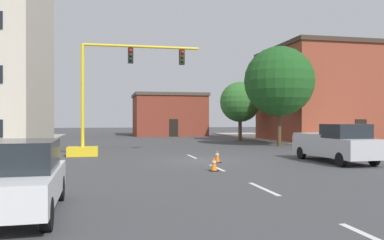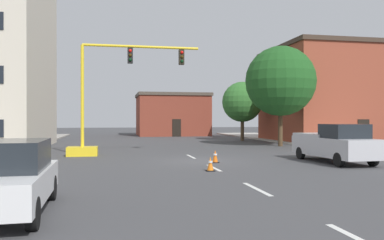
{
  "view_description": "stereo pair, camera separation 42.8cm",
  "coord_description": "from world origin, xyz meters",
  "px_view_note": "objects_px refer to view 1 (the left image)",
  "views": [
    {
      "loc": [
        -4.91,
        -20.35,
        2.26
      ],
      "look_at": [
        0.69,
        5.61,
        2.17
      ],
      "focal_mm": 36.76,
      "sensor_mm": 36.0,
      "label": 1
    },
    {
      "loc": [
        -4.49,
        -20.43,
        2.26
      ],
      "look_at": [
        0.69,
        5.61,
        2.17
      ],
      "focal_mm": 36.76,
      "sensor_mm": 36.0,
      "label": 2
    }
  ],
  "objects_px": {
    "pickup_truck_silver": "(336,143)",
    "traffic_cone_roadside_b": "(214,164)",
    "traffic_signal_gantry": "(99,120)",
    "tree_right_far": "(240,102)",
    "tree_right_mid": "(279,81)",
    "traffic_cone_roadside_a": "(217,156)",
    "sedan_white_near_left": "(17,177)"
  },
  "relations": [
    {
      "from": "pickup_truck_silver",
      "to": "traffic_cone_roadside_b",
      "type": "height_order",
      "value": "pickup_truck_silver"
    },
    {
      "from": "traffic_signal_gantry",
      "to": "tree_right_far",
      "type": "relative_size",
      "value": 1.33
    },
    {
      "from": "tree_right_mid",
      "to": "traffic_cone_roadside_a",
      "type": "relative_size",
      "value": 12.38
    },
    {
      "from": "traffic_signal_gantry",
      "to": "traffic_cone_roadside_b",
      "type": "bearing_deg",
      "value": -59.07
    },
    {
      "from": "traffic_signal_gantry",
      "to": "tree_right_far",
      "type": "distance_m",
      "value": 19.66
    },
    {
      "from": "tree_right_mid",
      "to": "traffic_cone_roadside_a",
      "type": "xyz_separation_m",
      "value": [
        -8.26,
        -10.58,
        -4.99
      ]
    },
    {
      "from": "traffic_signal_gantry",
      "to": "tree_right_far",
      "type": "height_order",
      "value": "traffic_signal_gantry"
    },
    {
      "from": "traffic_cone_roadside_a",
      "to": "traffic_cone_roadside_b",
      "type": "height_order",
      "value": "traffic_cone_roadside_a"
    },
    {
      "from": "tree_right_far",
      "to": "traffic_cone_roadside_b",
      "type": "distance_m",
      "value": 24.13
    },
    {
      "from": "traffic_signal_gantry",
      "to": "pickup_truck_silver",
      "type": "distance_m",
      "value": 13.64
    },
    {
      "from": "tree_right_mid",
      "to": "tree_right_far",
      "type": "bearing_deg",
      "value": 92.75
    },
    {
      "from": "traffic_cone_roadside_a",
      "to": "traffic_cone_roadside_b",
      "type": "relative_size",
      "value": 1.06
    },
    {
      "from": "tree_right_mid",
      "to": "sedan_white_near_left",
      "type": "xyz_separation_m",
      "value": [
        -15.83,
        -20.12,
        -4.43
      ]
    },
    {
      "from": "tree_right_mid",
      "to": "sedan_white_near_left",
      "type": "bearing_deg",
      "value": -128.19
    },
    {
      "from": "pickup_truck_silver",
      "to": "traffic_cone_roadside_a",
      "type": "height_order",
      "value": "pickup_truck_silver"
    },
    {
      "from": "pickup_truck_silver",
      "to": "traffic_cone_roadside_b",
      "type": "xyz_separation_m",
      "value": [
        -7.08,
        -1.99,
        -0.67
      ]
    },
    {
      "from": "traffic_cone_roadside_b",
      "to": "tree_right_mid",
      "type": "bearing_deg",
      "value": 55.8
    },
    {
      "from": "tree_right_mid",
      "to": "sedan_white_near_left",
      "type": "distance_m",
      "value": 25.98
    },
    {
      "from": "tree_right_far",
      "to": "sedan_white_near_left",
      "type": "relative_size",
      "value": 1.33
    },
    {
      "from": "tree_right_far",
      "to": "traffic_cone_roadside_a",
      "type": "relative_size",
      "value": 9.16
    },
    {
      "from": "pickup_truck_silver",
      "to": "traffic_cone_roadside_a",
      "type": "distance_m",
      "value": 6.19
    },
    {
      "from": "traffic_cone_roadside_b",
      "to": "sedan_white_near_left",
      "type": "bearing_deg",
      "value": -135.36
    },
    {
      "from": "sedan_white_near_left",
      "to": "traffic_signal_gantry",
      "type": "bearing_deg",
      "value": 83.87
    },
    {
      "from": "traffic_cone_roadside_a",
      "to": "traffic_signal_gantry",
      "type": "bearing_deg",
      "value": 139.0
    },
    {
      "from": "tree_right_mid",
      "to": "tree_right_far",
      "type": "height_order",
      "value": "tree_right_mid"
    },
    {
      "from": "tree_right_far",
      "to": "traffic_signal_gantry",
      "type": "bearing_deg",
      "value": -134.95
    },
    {
      "from": "sedan_white_near_left",
      "to": "tree_right_far",
      "type": "bearing_deg",
      "value": 61.68
    },
    {
      "from": "sedan_white_near_left",
      "to": "traffic_cone_roadside_b",
      "type": "relative_size",
      "value": 7.3
    },
    {
      "from": "tree_right_far",
      "to": "traffic_cone_roadside_b",
      "type": "height_order",
      "value": "tree_right_far"
    },
    {
      "from": "traffic_cone_roadside_b",
      "to": "pickup_truck_silver",
      "type": "bearing_deg",
      "value": 15.69
    },
    {
      "from": "traffic_signal_gantry",
      "to": "traffic_cone_roadside_b",
      "type": "height_order",
      "value": "traffic_signal_gantry"
    },
    {
      "from": "pickup_truck_silver",
      "to": "sedan_white_near_left",
      "type": "relative_size",
      "value": 1.2
    }
  ]
}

